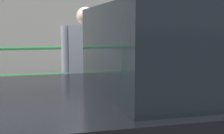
# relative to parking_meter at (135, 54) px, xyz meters

# --- Properties ---
(sidewalk_curb) EXTENTS (36.00, 2.31, 0.14)m
(sidewalk_curb) POSITION_rel_parking_meter_xyz_m (0.30, 0.85, -1.16)
(sidewalk_curb) COLOR #ADA8A0
(sidewalk_curb) RESTS_ON ground
(parking_meter) EXTENTS (0.17, 0.18, 1.52)m
(parking_meter) POSITION_rel_parking_meter_xyz_m (0.00, 0.00, 0.00)
(parking_meter) COLOR slate
(parking_meter) RESTS_ON sidewalk_curb
(pedestrian_at_meter) EXTENTS (0.65, 0.48, 1.70)m
(pedestrian_at_meter) POSITION_rel_parking_meter_xyz_m (-0.67, -0.01, -0.12)
(pedestrian_at_meter) COLOR brown
(pedestrian_at_meter) RESTS_ON sidewalk_curb
(parked_sedan_black) EXTENTS (4.61, 1.84, 1.76)m
(parked_sedan_black) POSITION_rel_parking_meter_xyz_m (0.14, -1.69, -0.36)
(parked_sedan_black) COLOR black
(parked_sedan_black) RESTS_ON ground
(background_railing) EXTENTS (24.06, 0.06, 1.10)m
(background_railing) POSITION_rel_parking_meter_xyz_m (0.30, 1.76, -0.30)
(background_railing) COLOR #1E602D
(background_railing) RESTS_ON sidewalk_curb
(backdrop_wall) EXTENTS (32.00, 0.50, 2.55)m
(backdrop_wall) POSITION_rel_parking_meter_xyz_m (0.30, 3.90, 0.04)
(backdrop_wall) COLOR gray
(backdrop_wall) RESTS_ON ground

